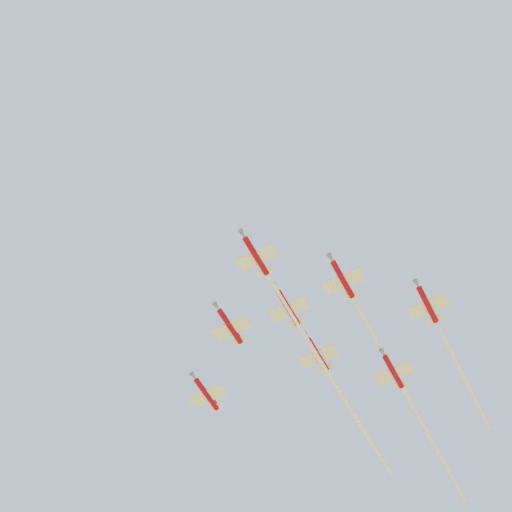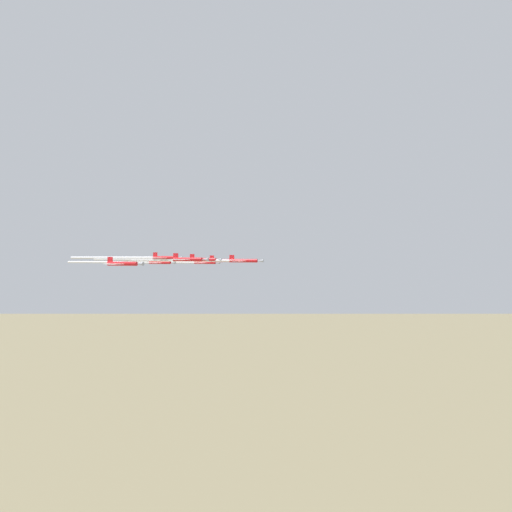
# 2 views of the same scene
# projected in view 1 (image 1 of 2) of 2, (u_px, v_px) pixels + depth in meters

# --- Properties ---
(jet_lead) EXTENTS (52.88, 18.77, 2.72)m
(jet_lead) POSITION_uv_depth(u_px,v_px,m) (284.00, 302.00, 186.83)
(jet_lead) COLOR red
(jet_port_inner) EXTENTS (53.47, 18.94, 2.72)m
(jet_port_inner) POSITION_uv_depth(u_px,v_px,m) (368.00, 324.00, 189.93)
(jet_port_inner) COLOR red
(jet_starboard_inner) EXTENTS (13.08, 9.92, 2.72)m
(jet_starboard_inner) POSITION_uv_depth(u_px,v_px,m) (230.00, 326.00, 190.96)
(jet_starboard_inner) COLOR red
(jet_port_outer) EXTENTS (55.04, 19.41, 2.72)m
(jet_port_outer) POSITION_uv_depth(u_px,v_px,m) (316.00, 353.00, 194.80)
(jet_port_outer) COLOR red
(jet_starboard_outer) EXTENTS (48.16, 17.36, 2.72)m
(jet_starboard_outer) POSITION_uv_depth(u_px,v_px,m) (446.00, 341.00, 191.00)
(jet_starboard_outer) COLOR red
(jet_center_rear) EXTENTS (13.08, 9.92, 2.72)m
(jet_center_rear) POSITION_uv_depth(u_px,v_px,m) (206.00, 394.00, 199.93)
(jet_center_rear) COLOR red
(jet_port_trail) EXTENTS (51.00, 18.21, 2.72)m
(jet_port_trail) POSITION_uv_depth(u_px,v_px,m) (340.00, 391.00, 201.82)
(jet_port_trail) COLOR red
(jet_starboard_trail) EXTENTS (55.43, 19.53, 2.72)m
(jet_starboard_trail) POSITION_uv_depth(u_px,v_px,m) (417.00, 413.00, 202.63)
(jet_starboard_trail) COLOR red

